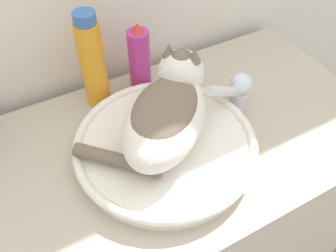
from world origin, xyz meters
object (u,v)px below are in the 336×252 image
at_px(cat, 167,110).
at_px(shampoo_bottle_tall, 93,62).
at_px(spray_bottle_trigger, 139,59).
at_px(faucet, 237,91).

xyz_separation_m(cat, shampoo_bottle_tall, (-0.07, 0.22, 0.00)).
height_order(shampoo_bottle_tall, spray_bottle_trigger, shampoo_bottle_tall).
relative_size(faucet, spray_bottle_trigger, 0.75).
bearing_deg(spray_bottle_trigger, cat, -101.08).
distance_m(cat, faucet, 0.21).
relative_size(cat, shampoo_bottle_tall, 1.38).
xyz_separation_m(cat, faucet, (0.20, 0.03, -0.06)).
relative_size(cat, spray_bottle_trigger, 1.80).
distance_m(faucet, spray_bottle_trigger, 0.25).
bearing_deg(spray_bottle_trigger, faucet, -49.77).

